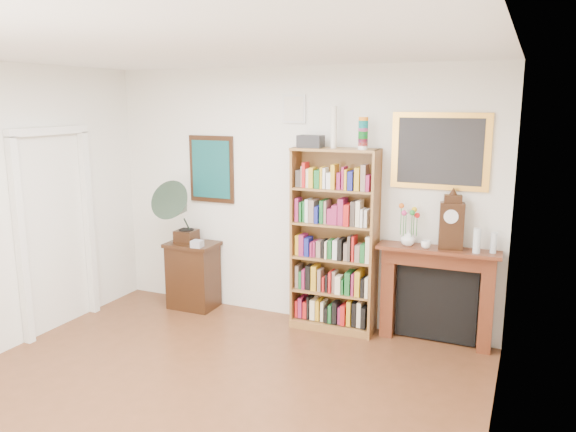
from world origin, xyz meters
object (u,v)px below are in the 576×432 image
object	(u,v)px
mantel_clock	(451,223)
bottle_right	(494,243)
side_cabinet	(193,275)
bottle_left	(477,241)
gramophone	(179,208)
cd_stack	(197,244)
teacup	(426,244)
flower_vase	(408,238)
bookshelf	(334,231)
fireplace	(437,288)

from	to	relation	value
mantel_clock	bottle_right	world-z (taller)	mantel_clock
side_cabinet	bottle_left	xyz separation A→B (m)	(3.18, 0.05, 0.73)
gramophone	cd_stack	distance (m)	0.47
gramophone	teacup	xyz separation A→B (m)	(2.79, 0.15, -0.18)
cd_stack	flower_vase	bearing A→B (deg)	5.71
bookshelf	side_cabinet	xyz separation A→B (m)	(-1.74, -0.05, -0.70)
gramophone	flower_vase	world-z (taller)	gramophone
fireplace	bottle_right	world-z (taller)	bottle_right
cd_stack	mantel_clock	distance (m)	2.80
fireplace	bottle_left	world-z (taller)	bottle_left
teacup	bottle_left	distance (m)	0.48
cd_stack	flower_vase	distance (m)	2.37
mantel_clock	teacup	distance (m)	0.32
bookshelf	side_cabinet	distance (m)	1.88
fireplace	teacup	bearing A→B (deg)	-139.01
bookshelf	teacup	size ratio (longest dim) A/B	23.46
bookshelf	flower_vase	distance (m)	0.78
cd_stack	mantel_clock	size ratio (longest dim) A/B	0.22
fireplace	bottle_left	distance (m)	0.66
side_cabinet	gramophone	world-z (taller)	gramophone
mantel_clock	flower_vase	bearing A→B (deg)	172.51
fireplace	bottle_left	size ratio (longest dim) A/B	5.01
mantel_clock	bottle_left	bearing A→B (deg)	-22.43
side_cabinet	fireplace	world-z (taller)	fireplace
mantel_clock	bottle_left	distance (m)	0.29
gramophone	teacup	distance (m)	2.80
gramophone	teacup	bearing A→B (deg)	1.11
bookshelf	mantel_clock	world-z (taller)	bookshelf
teacup	fireplace	bearing A→B (deg)	42.81
fireplace	mantel_clock	xyz separation A→B (m)	(0.11, -0.04, 0.68)
fireplace	mantel_clock	size ratio (longest dim) A/B	2.25
flower_vase	bottle_right	size ratio (longest dim) A/B	0.78
bookshelf	fireplace	size ratio (longest dim) A/B	1.87
bookshelf	side_cabinet	world-z (taller)	bookshelf
side_cabinet	flower_vase	bearing A→B (deg)	0.68
cd_stack	flower_vase	xyz separation A→B (m)	(2.35, 0.23, 0.25)
bookshelf	bottle_right	distance (m)	1.58
cd_stack	flower_vase	world-z (taller)	flower_vase
cd_stack	bookshelf	bearing A→B (deg)	7.33
fireplace	flower_vase	xyz separation A→B (m)	(-0.30, -0.06, 0.50)
cd_stack	bottle_left	xyz separation A→B (m)	(3.01, 0.21, 0.29)
fireplace	mantel_clock	world-z (taller)	mantel_clock
gramophone	bottle_right	world-z (taller)	gramophone
bookshelf	bottle_right	xyz separation A→B (m)	(1.58, 0.07, 0.01)
gramophone	bottle_left	world-z (taller)	gramophone
side_cabinet	cd_stack	world-z (taller)	cd_stack
bookshelf	gramophone	size ratio (longest dim) A/B	2.96
gramophone	fireplace	bearing A→B (deg)	3.07
teacup	flower_vase	bearing A→B (deg)	165.84
cd_stack	bottle_right	distance (m)	3.18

